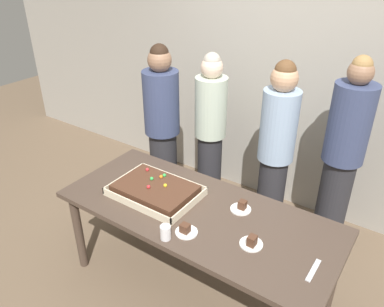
{
  "coord_description": "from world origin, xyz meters",
  "views": [
    {
      "loc": [
        1.21,
        -1.83,
        2.44
      ],
      "look_at": [
        -0.15,
        0.15,
        1.12
      ],
      "focal_mm": 35.46,
      "sensor_mm": 36.0,
      "label": 1
    }
  ],
  "objects_px": {
    "party_table": "(197,219)",
    "person_serving_front": "(342,159)",
    "plated_slice_near_right": "(186,230)",
    "drink_cup_nearest": "(165,232)",
    "person_green_shirt_behind": "(162,128)",
    "person_far_right_suit": "(276,152)",
    "plated_slice_far_left": "(241,207)",
    "plated_slice_near_left": "(252,242)",
    "cake_server_utensil": "(313,270)",
    "sheet_cake": "(155,190)",
    "person_striped_tie_right": "(210,132)"
  },
  "relations": [
    {
      "from": "plated_slice_near_right",
      "to": "drink_cup_nearest",
      "type": "height_order",
      "value": "drink_cup_nearest"
    },
    {
      "from": "sheet_cake",
      "to": "drink_cup_nearest",
      "type": "bearing_deg",
      "value": -43.49
    },
    {
      "from": "plated_slice_near_right",
      "to": "person_striped_tie_right",
      "type": "distance_m",
      "value": 1.4
    },
    {
      "from": "party_table",
      "to": "plated_slice_near_left",
      "type": "distance_m",
      "value": 0.51
    },
    {
      "from": "sheet_cake",
      "to": "person_far_right_suit",
      "type": "xyz_separation_m",
      "value": [
        0.57,
        0.92,
        0.09
      ]
    },
    {
      "from": "sheet_cake",
      "to": "cake_server_utensil",
      "type": "distance_m",
      "value": 1.26
    },
    {
      "from": "sheet_cake",
      "to": "person_far_right_suit",
      "type": "height_order",
      "value": "person_far_right_suit"
    },
    {
      "from": "drink_cup_nearest",
      "to": "cake_server_utensil",
      "type": "bearing_deg",
      "value": 16.81
    },
    {
      "from": "party_table",
      "to": "person_striped_tie_right",
      "type": "distance_m",
      "value": 1.15
    },
    {
      "from": "plated_slice_near_right",
      "to": "person_green_shirt_behind",
      "type": "bearing_deg",
      "value": 134.59
    },
    {
      "from": "party_table",
      "to": "person_serving_front",
      "type": "bearing_deg",
      "value": 56.98
    },
    {
      "from": "plated_slice_near_right",
      "to": "person_far_right_suit",
      "type": "relative_size",
      "value": 0.09
    },
    {
      "from": "plated_slice_near_right",
      "to": "drink_cup_nearest",
      "type": "bearing_deg",
      "value": -123.97
    },
    {
      "from": "person_serving_front",
      "to": "party_table",
      "type": "bearing_deg",
      "value": 11.29
    },
    {
      "from": "drink_cup_nearest",
      "to": "person_green_shirt_behind",
      "type": "xyz_separation_m",
      "value": [
        -0.91,
        1.12,
        0.07
      ]
    },
    {
      "from": "person_serving_front",
      "to": "person_green_shirt_behind",
      "type": "relative_size",
      "value": 1.04
    },
    {
      "from": "sheet_cake",
      "to": "plated_slice_far_left",
      "type": "bearing_deg",
      "value": 17.86
    },
    {
      "from": "plated_slice_near_right",
      "to": "cake_server_utensil",
      "type": "distance_m",
      "value": 0.82
    },
    {
      "from": "party_table",
      "to": "sheet_cake",
      "type": "height_order",
      "value": "sheet_cake"
    },
    {
      "from": "person_serving_front",
      "to": "person_green_shirt_behind",
      "type": "distance_m",
      "value": 1.65
    },
    {
      "from": "plated_slice_near_right",
      "to": "person_serving_front",
      "type": "height_order",
      "value": "person_serving_front"
    },
    {
      "from": "party_table",
      "to": "person_serving_front",
      "type": "xyz_separation_m",
      "value": [
        0.7,
        1.08,
        0.23
      ]
    },
    {
      "from": "sheet_cake",
      "to": "plated_slice_far_left",
      "type": "distance_m",
      "value": 0.66
    },
    {
      "from": "drink_cup_nearest",
      "to": "cake_server_utensil",
      "type": "relative_size",
      "value": 0.5
    },
    {
      "from": "person_green_shirt_behind",
      "to": "sheet_cake",
      "type": "bearing_deg",
      "value": 0.0
    },
    {
      "from": "plated_slice_far_left",
      "to": "person_far_right_suit",
      "type": "relative_size",
      "value": 0.09
    },
    {
      "from": "plated_slice_near_left",
      "to": "person_serving_front",
      "type": "bearing_deg",
      "value": 79.9
    },
    {
      "from": "sheet_cake",
      "to": "drink_cup_nearest",
      "type": "distance_m",
      "value": 0.5
    },
    {
      "from": "drink_cup_nearest",
      "to": "person_striped_tie_right",
      "type": "bearing_deg",
      "value": 110.71
    },
    {
      "from": "plated_slice_far_left",
      "to": "person_far_right_suit",
      "type": "height_order",
      "value": "person_far_right_suit"
    },
    {
      "from": "plated_slice_near_right",
      "to": "person_far_right_suit",
      "type": "bearing_deg",
      "value": 83.87
    },
    {
      "from": "plated_slice_far_left",
      "to": "plated_slice_near_right",
      "type": "bearing_deg",
      "value": -113.04
    },
    {
      "from": "party_table",
      "to": "cake_server_utensil",
      "type": "bearing_deg",
      "value": -6.33
    },
    {
      "from": "person_serving_front",
      "to": "drink_cup_nearest",
      "type": "bearing_deg",
      "value": 18.33
    },
    {
      "from": "party_table",
      "to": "person_far_right_suit",
      "type": "height_order",
      "value": "person_far_right_suit"
    },
    {
      "from": "drink_cup_nearest",
      "to": "person_serving_front",
      "type": "relative_size",
      "value": 0.06
    },
    {
      "from": "plated_slice_near_left",
      "to": "person_green_shirt_behind",
      "type": "height_order",
      "value": "person_green_shirt_behind"
    },
    {
      "from": "plated_slice_far_left",
      "to": "person_striped_tie_right",
      "type": "relative_size",
      "value": 0.09
    },
    {
      "from": "plated_slice_far_left",
      "to": "person_green_shirt_behind",
      "type": "xyz_separation_m",
      "value": [
        -1.17,
        0.57,
        0.1
      ]
    },
    {
      "from": "drink_cup_nearest",
      "to": "cake_server_utensil",
      "type": "distance_m",
      "value": 0.93
    },
    {
      "from": "cake_server_utensil",
      "to": "person_far_right_suit",
      "type": "distance_m",
      "value": 1.21
    },
    {
      "from": "plated_slice_far_left",
      "to": "person_far_right_suit",
      "type": "distance_m",
      "value": 0.72
    },
    {
      "from": "plated_slice_near_left",
      "to": "cake_server_utensil",
      "type": "relative_size",
      "value": 0.75
    },
    {
      "from": "party_table",
      "to": "cake_server_utensil",
      "type": "height_order",
      "value": "cake_server_utensil"
    },
    {
      "from": "cake_server_utensil",
      "to": "person_far_right_suit",
      "type": "bearing_deg",
      "value": 124.57
    },
    {
      "from": "person_serving_front",
      "to": "person_striped_tie_right",
      "type": "xyz_separation_m",
      "value": [
        -1.22,
        -0.06,
        -0.06
      ]
    },
    {
      "from": "person_striped_tie_right",
      "to": "person_green_shirt_behind",
      "type": "bearing_deg",
      "value": -65.36
    },
    {
      "from": "plated_slice_far_left",
      "to": "cake_server_utensil",
      "type": "relative_size",
      "value": 0.75
    },
    {
      "from": "sheet_cake",
      "to": "plated_slice_near_left",
      "type": "distance_m",
      "value": 0.86
    },
    {
      "from": "plated_slice_near_right",
      "to": "person_far_right_suit",
      "type": "xyz_separation_m",
      "value": [
        0.12,
        1.14,
        0.11
      ]
    }
  ]
}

